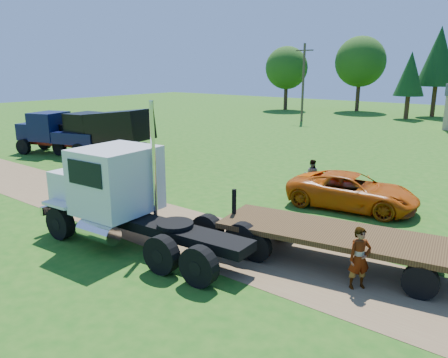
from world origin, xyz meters
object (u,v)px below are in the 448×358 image
Objects in this scene: white_semi_tractor at (118,195)px; orange_pickup at (352,191)px; black_dump_truck at (104,130)px; flatbed_trailer at (341,240)px; navy_truck at (57,133)px; spectator_a at (359,258)px.

white_semi_tractor reaches higher than orange_pickup.
black_dump_truck is 21.73m from flatbed_trailer.
white_semi_tractor is 8.10m from flatbed_trailer.
white_semi_tractor is 18.95m from navy_truck.
flatbed_trailer reaches higher than orange_pickup.
navy_truck is (-3.84, -1.39, -0.40)m from black_dump_truck.
spectator_a is at bearing -163.98° from orange_pickup.
navy_truck is at bearing 151.05° from white_semi_tractor.
orange_pickup is at bearing -10.12° from black_dump_truck.
white_semi_tractor is 1.05× the size of flatbed_trailer.
orange_pickup is (5.32, 9.16, -0.98)m from white_semi_tractor.
flatbed_trailer is at bearing -26.24° from black_dump_truck.
black_dump_truck reaches higher than orange_pickup.
black_dump_truck is (-13.36, 9.33, 0.19)m from white_semi_tractor.
white_semi_tractor is at bearing 142.73° from spectator_a.
white_semi_tractor is 4.65× the size of spectator_a.
white_semi_tractor is 10.64m from orange_pickup.
orange_pickup is at bearing 63.54° from spectator_a.
white_semi_tractor is 1.21× the size of navy_truck.
white_semi_tractor is 8.77m from spectator_a.
white_semi_tractor reaches higher than flatbed_trailer.
black_dump_truck is at bearing 140.89° from white_semi_tractor.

